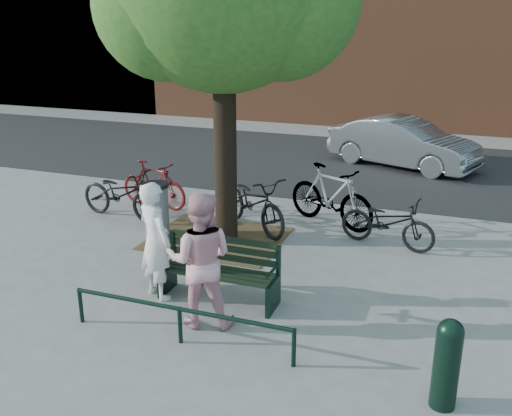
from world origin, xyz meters
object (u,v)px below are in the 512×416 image
at_px(parked_car, 403,143).
at_px(bicycle_c, 253,202).
at_px(park_bench, 220,268).
at_px(bollard, 447,361).
at_px(litter_bin, 157,209).
at_px(person_right, 201,260).
at_px(person_left, 155,241).

bearing_deg(parked_car, bicycle_c, -179.41).
bearing_deg(park_bench, parked_car, 79.65).
xyz_separation_m(bollard, bicycle_c, (-3.76, 4.28, -0.01)).
xyz_separation_m(litter_bin, bicycle_c, (1.57, 0.94, 0.03)).
distance_m(bollard, bicycle_c, 5.70).
bearing_deg(person_right, bollard, 151.69).
height_order(park_bench, person_right, person_right).
distance_m(person_right, litter_bin, 3.46).
bearing_deg(park_bench, person_right, -86.17).
bearing_deg(litter_bin, bollard, -32.05).
bearing_deg(bicycle_c, litter_bin, 156.73).
distance_m(park_bench, person_right, 0.86).
height_order(person_right, parked_car, person_right).
height_order(person_left, bollard, person_left).
distance_m(bicycle_c, parked_car, 6.27).
xyz_separation_m(person_left, litter_bin, (-1.24, 2.17, -0.36)).
bearing_deg(litter_bin, bicycle_c, 30.87).
bearing_deg(person_left, bollard, -167.63).
xyz_separation_m(park_bench, parked_car, (1.60, 8.74, 0.19)).
xyz_separation_m(person_right, bollard, (3.15, -0.69, -0.37)).
bearing_deg(parked_car, bollard, -150.29).
distance_m(bollard, litter_bin, 6.30).
height_order(bicycle_c, parked_car, parked_car).
bearing_deg(litter_bin, park_bench, -41.97).
distance_m(park_bench, bollard, 3.50).
bearing_deg(park_bench, person_left, -164.32).
relative_size(park_bench, bollard, 1.68).
height_order(litter_bin, bicycle_c, bicycle_c).
height_order(person_right, litter_bin, person_right).
relative_size(person_left, person_right, 0.95).
distance_m(park_bench, litter_bin, 2.87).
distance_m(person_left, parked_car, 9.34).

